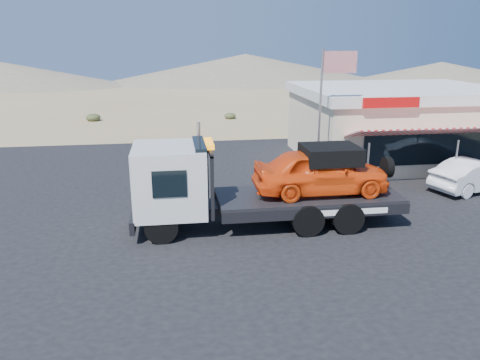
{
  "coord_description": "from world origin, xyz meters",
  "views": [
    {
      "loc": [
        -1.56,
        -14.68,
        6.33
      ],
      "look_at": [
        0.77,
        1.17,
        1.5
      ],
      "focal_mm": 35.0,
      "sensor_mm": 36.0,
      "label": 1
    }
  ],
  "objects": [
    {
      "name": "ground",
      "position": [
        0.0,
        0.0,
        0.0
      ],
      "size": [
        120.0,
        120.0,
        0.0
      ],
      "primitive_type": "plane",
      "color": "#917352",
      "rests_on": "ground"
    },
    {
      "name": "asphalt_lot",
      "position": [
        2.0,
        3.0,
        0.01
      ],
      "size": [
        32.0,
        24.0,
        0.02
      ],
      "primitive_type": "cube",
      "color": "black",
      "rests_on": "ground"
    },
    {
      "name": "tow_truck",
      "position": [
        1.39,
        0.51,
        1.66
      ],
      "size": [
        9.2,
        2.73,
        3.08
      ],
      "color": "black",
      "rests_on": "asphalt_lot"
    },
    {
      "name": "white_sedan",
      "position": [
        11.35,
        3.04,
        0.72
      ],
      "size": [
        4.49,
        2.72,
        1.4
      ],
      "primitive_type": "imported",
      "rotation": [
        0.0,
        0.0,
        1.89
      ],
      "color": "silver",
      "rests_on": "asphalt_lot"
    },
    {
      "name": "jerky_store",
      "position": [
        10.5,
        8.97,
        1.99
      ],
      "size": [
        10.4,
        9.97,
        3.9
      ],
      "color": "beige",
      "rests_on": "asphalt_lot"
    },
    {
      "name": "flagpole",
      "position": [
        4.93,
        4.5,
        3.76
      ],
      "size": [
        1.55,
        0.1,
        6.0
      ],
      "color": "#99999E",
      "rests_on": "asphalt_lot"
    },
    {
      "name": "distant_hills",
      "position": [
        -9.77,
        55.14,
        1.89
      ],
      "size": [
        126.0,
        48.0,
        4.2
      ],
      "color": "#726B59",
      "rests_on": "ground"
    }
  ]
}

